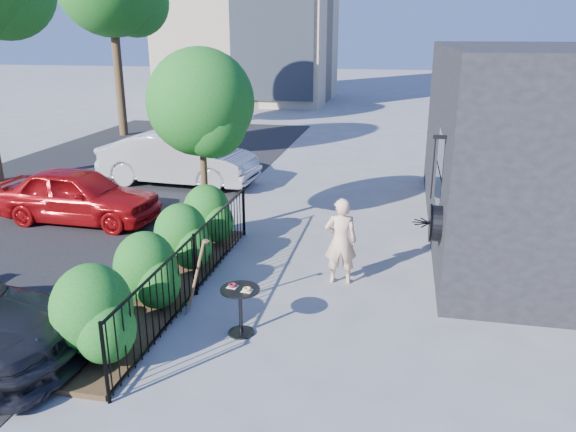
% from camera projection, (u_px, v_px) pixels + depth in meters
% --- Properties ---
extents(ground, '(120.00, 120.00, 0.00)m').
position_uv_depth(ground, '(283.00, 302.00, 9.29)').
color(ground, gray).
rests_on(ground, ground).
extents(fence, '(0.05, 6.05, 1.10)m').
position_uv_depth(fence, '(195.00, 264.00, 9.40)').
color(fence, black).
rests_on(fence, ground).
extents(planting_bed, '(1.30, 6.00, 0.08)m').
position_uv_depth(planting_bed, '(158.00, 289.00, 9.70)').
color(planting_bed, '#382616').
rests_on(planting_bed, ground).
extents(shrubs, '(1.10, 5.60, 1.24)m').
position_uv_depth(shrubs, '(163.00, 252.00, 9.56)').
color(shrubs, '#135719').
rests_on(shrubs, ground).
extents(patio_tree, '(2.20, 2.20, 3.94)m').
position_uv_depth(patio_tree, '(203.00, 109.00, 11.41)').
color(patio_tree, '#3F2B19').
rests_on(patio_tree, ground).
extents(street, '(9.00, 30.00, 0.01)m').
position_uv_depth(street, '(23.00, 219.00, 13.41)').
color(street, black).
rests_on(street, ground).
extents(cafe_table, '(0.58, 0.58, 0.78)m').
position_uv_depth(cafe_table, '(240.00, 303.00, 8.19)').
color(cafe_table, black).
rests_on(cafe_table, ground).
extents(woman, '(0.61, 0.44, 1.56)m').
position_uv_depth(woman, '(341.00, 241.00, 9.81)').
color(woman, beige).
rests_on(woman, ground).
extents(shovel, '(0.44, 0.17, 1.31)m').
position_uv_depth(shovel, '(195.00, 281.00, 8.74)').
color(shovel, brown).
rests_on(shovel, ground).
extents(car_red, '(3.83, 1.65, 1.29)m').
position_uv_depth(car_red, '(79.00, 195.00, 13.05)').
color(car_red, '#AB0E12').
rests_on(car_red, ground).
extents(car_silver, '(4.69, 1.93, 1.51)m').
position_uv_depth(car_silver, '(179.00, 159.00, 16.27)').
color(car_silver, '#B6B6BB').
rests_on(car_silver, ground).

